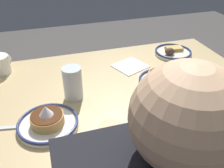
# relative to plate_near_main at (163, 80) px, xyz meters

# --- Properties ---
(dining_table) EXTENTS (1.43, 0.79, 0.73)m
(dining_table) POSITION_rel_plate_near_main_xyz_m (0.28, -0.03, -0.11)
(dining_table) COLOR tan
(dining_table) RESTS_ON ground_plane
(plate_near_main) EXTENTS (0.22, 0.22, 0.05)m
(plate_near_main) POSITION_rel_plate_near_main_xyz_m (0.00, 0.00, 0.00)
(plate_near_main) COLOR silver
(plate_near_main) RESTS_ON dining_table
(plate_center_pancakes) EXTENTS (0.20, 0.20, 0.05)m
(plate_center_pancakes) POSITION_rel_plate_near_main_xyz_m (-0.19, -0.26, -0.00)
(plate_center_pancakes) COLOR silver
(plate_center_pancakes) RESTS_ON dining_table
(plate_far_companion) EXTENTS (0.22, 0.22, 0.09)m
(plate_far_companion) POSITION_rel_plate_near_main_xyz_m (0.52, 0.13, 0.00)
(plate_far_companion) COLOR silver
(plate_far_companion) RESTS_ON dining_table
(coffee_mug) EXTENTS (0.10, 0.11, 0.09)m
(coffee_mug) POSITION_rel_plate_near_main_xyz_m (0.70, -0.32, 0.02)
(coffee_mug) COLOR white
(coffee_mug) RESTS_ON dining_table
(drinking_glass) EXTENTS (0.08, 0.08, 0.14)m
(drinking_glass) POSITION_rel_plate_near_main_xyz_m (0.40, -0.01, 0.04)
(drinking_glass) COLOR silver
(drinking_glass) RESTS_ON dining_table
(paper_napkin) EXTENTS (0.19, 0.19, 0.00)m
(paper_napkin) POSITION_rel_plate_near_main_xyz_m (0.08, -0.20, -0.02)
(paper_napkin) COLOR white
(paper_napkin) RESTS_ON dining_table
(fork_far) EXTENTS (0.18, 0.10, 0.01)m
(fork_far) POSITION_rel_plate_near_main_xyz_m (-0.09, 0.19, -0.02)
(fork_far) COLOR silver
(fork_far) RESTS_ON dining_table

